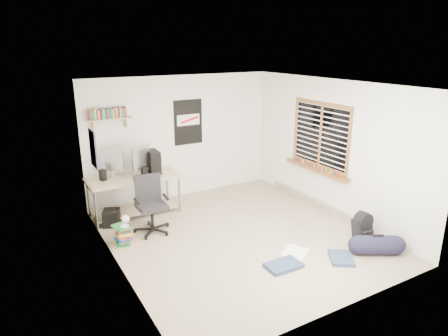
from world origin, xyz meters
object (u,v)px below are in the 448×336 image
desk (135,196)px  book_stack (124,236)px  duffel_bag (377,246)px  office_chair (151,205)px  backpack (362,230)px

desk → book_stack: bearing=-126.0°
desk → duffel_bag: 4.28m
desk → office_chair: office_chair is taller
backpack → office_chair: bearing=145.9°
backpack → duffel_bag: 0.43m
backpack → book_stack: (-3.39, 1.82, -0.05)m
duffel_bag → desk: bearing=159.3°
desk → backpack: desk is taller
backpack → duffel_bag: bearing=-106.5°
office_chair → duffel_bag: bearing=-35.6°
backpack → duffel_bag: size_ratio=0.67×
book_stack → desk: bearing=63.5°
book_stack → duffel_bag: bearing=-34.3°
backpack → desk: bearing=136.0°
desk → backpack: size_ratio=4.23×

